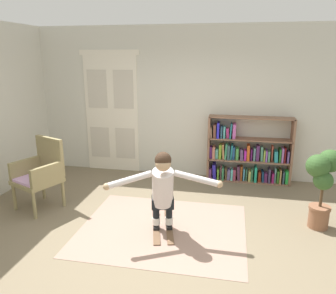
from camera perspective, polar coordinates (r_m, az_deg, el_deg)
The scene contains 9 objects.
ground_plane at distance 4.53m, azimuth -2.27°, elevation -15.56°, with size 7.20×7.20×0.00m, color #74664F.
back_wall at distance 6.49m, azimuth 2.95°, elevation 7.64°, with size 6.00×0.10×2.90m, color beige.
double_door at distance 6.85m, azimuth -9.72°, elevation 5.98°, with size 1.22×0.05×2.45m.
rug at distance 4.75m, azimuth -0.93°, elevation -13.89°, with size 2.27×1.89×0.01m, color gray.
bookshelf at distance 6.43m, azimuth 13.28°, elevation -1.42°, with size 1.55×0.30×1.25m.
wicker_chair at distance 5.54m, azimuth -21.11°, elevation -4.03°, with size 0.79×0.79×1.10m.
potted_plant at distance 4.97m, azimuth 25.14°, elevation -5.14°, with size 0.49×0.46×1.11m.
skis_pair at distance 4.77m, azimuth -0.95°, elevation -13.51°, with size 0.48×0.93×0.07m.
person_skier at distance 4.33m, azimuth -0.90°, elevation -6.81°, with size 1.45×0.71×1.11m.
Camera 1 is at (0.92, -3.77, 2.33)m, focal length 35.28 mm.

